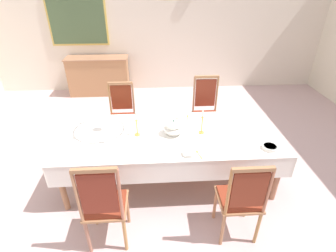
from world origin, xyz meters
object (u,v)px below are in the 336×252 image
(bowl_near_left, at_px, (181,117))
(bowl_far_left, at_px, (270,147))
(spoon_secondary, at_px, (198,153))
(chair_north_b, at_px, (206,110))
(dining_table, at_px, (170,139))
(bowl_near_right, at_px, (189,153))
(chair_south_b, at_px, (241,198))
(chair_south_a, at_px, (104,204))
(chair_north_a, at_px, (122,114))
(candlestick_west, at_px, (137,126))
(sideboard, at_px, (99,76))
(soup_tureen, at_px, (173,127))
(candlestick_east, at_px, (202,124))
(spoon_primary, at_px, (188,117))
(framed_painting, at_px, (77,18))

(bowl_near_left, bearing_deg, bowl_far_left, -39.90)
(spoon_secondary, bearing_deg, chair_north_b, 59.28)
(dining_table, distance_m, bowl_near_right, 0.51)
(dining_table, height_order, spoon_secondary, spoon_secondary)
(chair_south_b, bearing_deg, chair_north_b, 90.00)
(bowl_near_left, bearing_deg, chair_south_a, -123.06)
(chair_north_a, relative_size, bowl_far_left, 5.82)
(candlestick_west, relative_size, bowl_far_left, 1.82)
(dining_table, xyz_separation_m, chair_south_b, (0.68, -0.99, -0.12))
(chair_north_a, distance_m, bowl_far_left, 2.37)
(bowl_near_left, xyz_separation_m, spoon_secondary, (0.11, -0.86, -0.01))
(chair_south_a, relative_size, bowl_near_left, 8.08)
(candlestick_west, height_order, sideboard, candlestick_west)
(chair_north_a, distance_m, bowl_near_left, 1.10)
(bowl_near_right, relative_size, spoon_secondary, 0.92)
(chair_north_b, bearing_deg, bowl_far_left, 109.68)
(chair_north_a, relative_size, chair_south_b, 0.99)
(chair_south_b, distance_m, bowl_far_left, 0.80)
(chair_north_a, height_order, soup_tureen, chair_north_a)
(candlestick_east, relative_size, sideboard, 0.24)
(bowl_far_left, distance_m, spoon_primary, 1.23)
(soup_tureen, distance_m, candlestick_east, 0.37)
(sideboard, relative_size, framed_painting, 1.10)
(candlestick_west, bearing_deg, sideboard, 108.50)
(spoon_primary, xyz_separation_m, framed_painting, (-2.14, 3.00, 0.95))
(candlestick_west, relative_size, bowl_near_right, 2.10)
(soup_tureen, distance_m, bowl_far_left, 1.20)
(chair_south_a, relative_size, spoon_secondary, 6.59)
(candlestick_east, height_order, bowl_far_left, candlestick_east)
(candlestick_west, relative_size, bowl_near_left, 2.36)
(bowl_far_left, distance_m, framed_painting, 4.98)
(dining_table, distance_m, framed_painting, 4.04)
(chair_south_a, xyz_separation_m, spoon_primary, (1.02, 1.44, 0.18))
(bowl_far_left, xyz_separation_m, spoon_secondary, (-0.88, -0.03, -0.02))
(chair_north_a, distance_m, soup_tureen, 1.29)
(bowl_near_right, bearing_deg, bowl_far_left, 3.26)
(chair_north_b, bearing_deg, bowl_near_right, 71.60)
(soup_tureen, bearing_deg, chair_north_b, 57.52)
(candlestick_east, bearing_deg, soup_tureen, 180.00)
(bowl_far_left, bearing_deg, chair_north_a, 143.91)
(bowl_far_left, relative_size, spoon_primary, 1.04)
(dining_table, distance_m, spoon_secondary, 0.53)
(dining_table, height_order, bowl_near_left, bowl_near_left)
(bowl_far_left, bearing_deg, chair_south_a, -162.95)
(bowl_near_left, distance_m, framed_painting, 3.77)
(soup_tureen, bearing_deg, dining_table, 180.00)
(soup_tureen, distance_m, candlestick_west, 0.47)
(spoon_primary, xyz_separation_m, sideboard, (-1.78, 2.75, -0.31))
(bowl_near_right, height_order, framed_painting, framed_painting)
(bowl_near_right, height_order, bowl_far_left, bowl_far_left)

